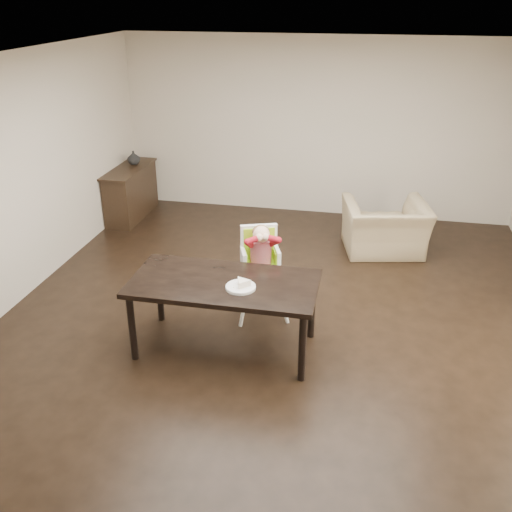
% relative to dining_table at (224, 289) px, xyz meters
% --- Properties ---
extents(ground, '(7.00, 7.00, 0.00)m').
position_rel_dining_table_xyz_m(ground, '(0.43, 0.53, -0.67)').
color(ground, black).
rests_on(ground, ground).
extents(room_walls, '(6.02, 7.02, 2.71)m').
position_rel_dining_table_xyz_m(room_walls, '(0.43, 0.53, 1.18)').
color(room_walls, '#BEB49E').
rests_on(room_walls, ground).
extents(dining_table, '(1.80, 0.90, 0.75)m').
position_rel_dining_table_xyz_m(dining_table, '(0.00, 0.00, 0.00)').
color(dining_table, black).
rests_on(dining_table, ground).
extents(high_chair, '(0.56, 0.56, 1.05)m').
position_rel_dining_table_xyz_m(high_chair, '(0.21, 0.76, 0.07)').
color(high_chair, white).
rests_on(high_chair, ground).
extents(plate, '(0.36, 0.36, 0.08)m').
position_rel_dining_table_xyz_m(plate, '(0.20, -0.10, 0.11)').
color(plate, white).
rests_on(plate, dining_table).
extents(armchair, '(1.20, 0.91, 0.94)m').
position_rel_dining_table_xyz_m(armchair, '(1.54, 2.67, -0.20)').
color(armchair, tan).
rests_on(armchair, ground).
extents(sideboard, '(0.44, 1.26, 0.79)m').
position_rel_dining_table_xyz_m(sideboard, '(-2.35, 3.23, -0.27)').
color(sideboard, black).
rests_on(sideboard, ground).
extents(vase, '(0.21, 0.22, 0.20)m').
position_rel_dining_table_xyz_m(vase, '(-2.35, 3.45, 0.22)').
color(vase, '#99999E').
rests_on(vase, sideboard).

